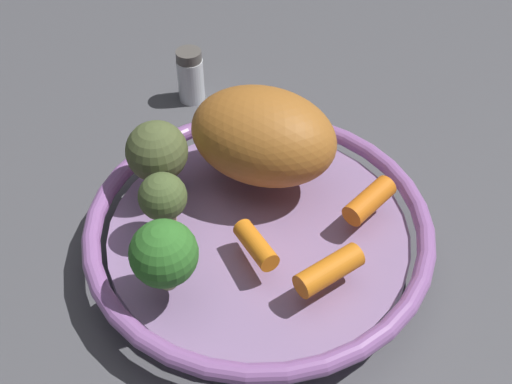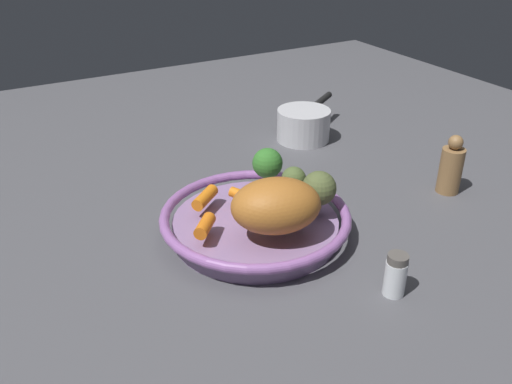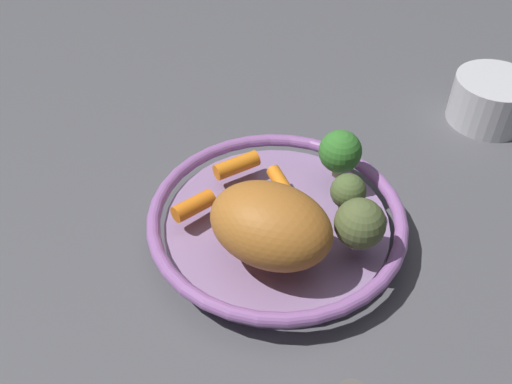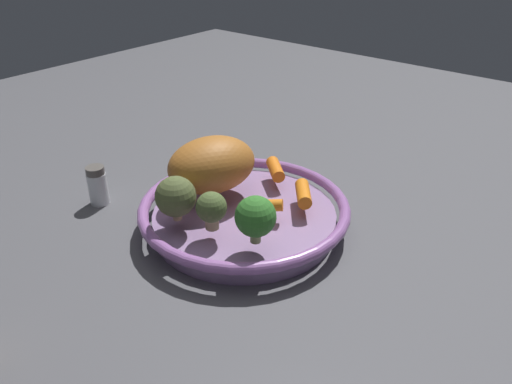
# 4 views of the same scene
# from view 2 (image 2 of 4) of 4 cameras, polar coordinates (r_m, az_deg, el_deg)

# --- Properties ---
(ground_plane) EXTENTS (2.14, 2.14, 0.00)m
(ground_plane) POSITION_cam_2_polar(r_m,az_deg,el_deg) (0.96, -0.07, -4.39)
(ground_plane) COLOR #4C4C51
(serving_bowl) EXTENTS (0.33, 0.33, 0.05)m
(serving_bowl) POSITION_cam_2_polar(r_m,az_deg,el_deg) (0.94, -0.07, -3.11)
(serving_bowl) COLOR #8E709E
(serving_bowl) RESTS_ON ground_plane
(roast_chicken_piece) EXTENTS (0.15, 0.17, 0.09)m
(roast_chicken_piece) POSITION_cam_2_polar(r_m,az_deg,el_deg) (0.86, 2.22, -1.38)
(roast_chicken_piece) COLOR #AE6727
(roast_chicken_piece) RESTS_ON serving_bowl
(baby_carrot_near_rim) EXTENTS (0.06, 0.04, 0.02)m
(baby_carrot_near_rim) POSITION_cam_2_polar(r_m,az_deg,el_deg) (0.96, -1.29, -0.41)
(baby_carrot_near_rim) COLOR orange
(baby_carrot_near_rim) RESTS_ON serving_bowl
(baby_carrot_center) EXTENTS (0.06, 0.05, 0.02)m
(baby_carrot_center) POSITION_cam_2_polar(r_m,az_deg,el_deg) (0.88, -5.33, -3.51)
(baby_carrot_center) COLOR orange
(baby_carrot_center) RESTS_ON serving_bowl
(baby_carrot_left) EXTENTS (0.06, 0.06, 0.02)m
(baby_carrot_left) POSITION_cam_2_polar(r_m,az_deg,el_deg) (0.95, -5.32, -0.58)
(baby_carrot_left) COLOR orange
(baby_carrot_left) RESTS_ON serving_bowl
(broccoli_floret_large) EXTENTS (0.04, 0.04, 0.06)m
(broccoli_floret_large) POSITION_cam_2_polar(r_m,az_deg,el_deg) (0.97, 3.93, 1.28)
(broccoli_floret_large) COLOR tan
(broccoli_floret_large) RESTS_ON serving_bowl
(broccoli_floret_small) EXTENTS (0.06, 0.06, 0.07)m
(broccoli_floret_small) POSITION_cam_2_polar(r_m,az_deg,el_deg) (1.01, 1.20, 2.98)
(broccoli_floret_small) COLOR #97A966
(broccoli_floret_small) RESTS_ON serving_bowl
(broccoli_floret_mid) EXTENTS (0.06, 0.06, 0.07)m
(broccoli_floret_mid) POSITION_cam_2_polar(r_m,az_deg,el_deg) (0.93, 6.56, 0.38)
(broccoli_floret_mid) COLOR tan
(broccoli_floret_mid) RESTS_ON serving_bowl
(salt_shaker) EXTENTS (0.03, 0.03, 0.07)m
(salt_shaker) POSITION_cam_2_polar(r_m,az_deg,el_deg) (0.83, 14.30, -8.34)
(salt_shaker) COLOR silver
(salt_shaker) RESTS_ON ground_plane
(pepper_mill) EXTENTS (0.04, 0.04, 0.12)m
(pepper_mill) POSITION_cam_2_polar(r_m,az_deg,el_deg) (1.13, 19.60, 2.41)
(pepper_mill) COLOR olive
(pepper_mill) RESTS_ON ground_plane
(saucepan) EXTENTS (0.16, 0.21, 0.08)m
(saucepan) POSITION_cam_2_polar(r_m,az_deg,el_deg) (1.32, 4.99, 7.01)
(saucepan) COLOR silver
(saucepan) RESTS_ON ground_plane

